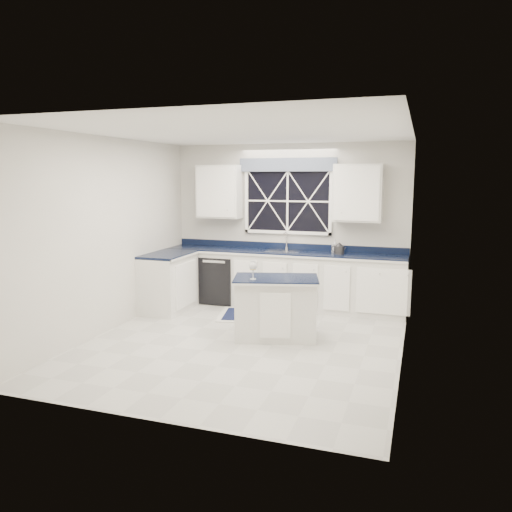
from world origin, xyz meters
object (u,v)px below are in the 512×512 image
(faucet, at_px, (286,240))
(wine_glass, at_px, (253,267))
(soap_bottle, at_px, (335,246))
(dishwasher, at_px, (222,278))
(kettle, at_px, (339,249))
(island, at_px, (276,307))

(faucet, height_order, wine_glass, faucet)
(wine_glass, distance_m, soap_bottle, 2.10)
(dishwasher, distance_m, wine_glass, 2.25)
(dishwasher, height_order, kettle, kettle)
(island, height_order, kettle, kettle)
(kettle, distance_m, wine_glass, 1.98)
(island, relative_size, wine_glass, 5.11)
(wine_glass, bearing_deg, dishwasher, 123.33)
(dishwasher, relative_size, wine_glass, 3.37)
(island, bearing_deg, dishwasher, 117.18)
(kettle, bearing_deg, faucet, -176.49)
(dishwasher, bearing_deg, island, -47.95)
(kettle, relative_size, soap_bottle, 1.21)
(dishwasher, height_order, wine_glass, wine_glass)
(faucet, xyz_separation_m, wine_glass, (0.09, -2.01, -0.10))
(dishwasher, bearing_deg, faucet, 10.02)
(dishwasher, xyz_separation_m, kettle, (2.02, -0.01, 0.62))
(kettle, distance_m, soap_bottle, 0.19)
(dishwasher, distance_m, faucet, 1.31)
(wine_glass, height_order, soap_bottle, soap_bottle)
(dishwasher, relative_size, soap_bottle, 3.86)
(faucet, height_order, soap_bottle, faucet)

